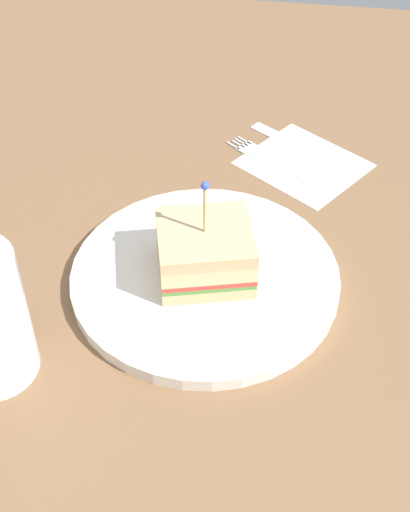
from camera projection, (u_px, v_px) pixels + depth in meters
ground_plane at (205, 290)px, 65.83cm from camera, size 119.34×119.34×2.00cm
plate at (205, 277)px, 64.70cm from camera, size 24.03×24.03×1.27cm
sandwich_half_center at (201, 248)px, 62.94cm from camera, size 9.73×9.32×10.08cm
napkin at (304, 164)px, 78.05cm from camera, size 15.66×15.38×0.15cm
fork at (263, 156)px, 78.88cm from camera, size 10.10×8.25×0.35cm
knife at (292, 143)px, 80.79cm from camera, size 11.02×7.92×0.35cm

